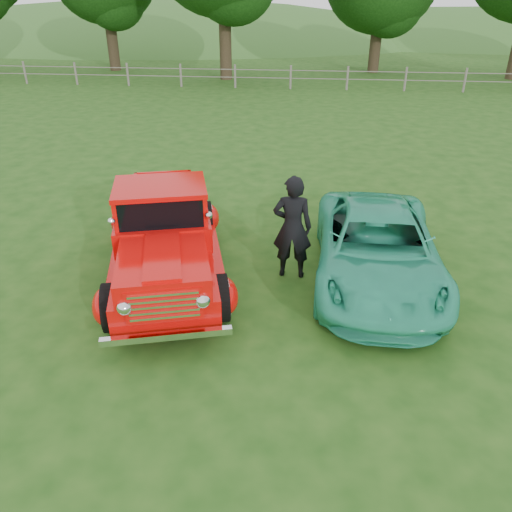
# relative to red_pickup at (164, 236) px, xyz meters

# --- Properties ---
(ground) EXTENTS (140.00, 140.00, 0.00)m
(ground) POSITION_rel_red_pickup_xyz_m (1.16, -1.68, -0.80)
(ground) COLOR #1B4713
(ground) RESTS_ON ground
(distant_hills) EXTENTS (116.00, 60.00, 18.00)m
(distant_hills) POSITION_rel_red_pickup_xyz_m (-2.92, 57.78, -5.34)
(distant_hills) COLOR #306424
(distant_hills) RESTS_ON ground
(fence_line) EXTENTS (48.00, 0.12, 1.20)m
(fence_line) POSITION_rel_red_pickup_xyz_m (1.16, 20.32, -0.19)
(fence_line) COLOR slate
(fence_line) RESTS_ON ground
(red_pickup) EXTENTS (3.18, 5.27, 1.78)m
(red_pickup) POSITION_rel_red_pickup_xyz_m (0.00, 0.00, 0.00)
(red_pickup) COLOR black
(red_pickup) RESTS_ON ground
(teal_sedan) EXTENTS (2.17, 4.59, 1.27)m
(teal_sedan) POSITION_rel_red_pickup_xyz_m (3.74, 0.28, -0.16)
(teal_sedan) COLOR #2BAF85
(teal_sedan) RESTS_ON ground
(man) EXTENTS (0.70, 0.46, 1.90)m
(man) POSITION_rel_red_pickup_xyz_m (2.24, 0.29, 0.16)
(man) COLOR black
(man) RESTS_ON ground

